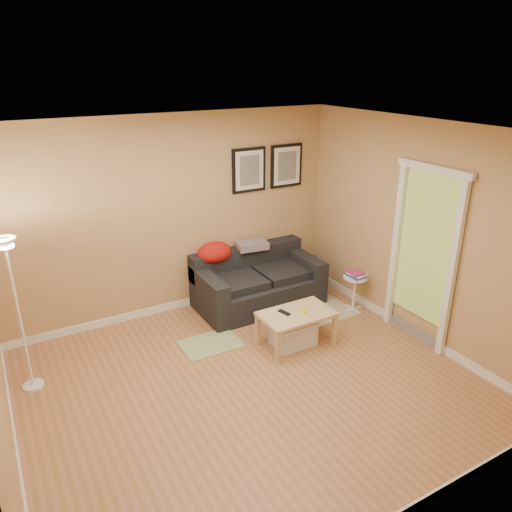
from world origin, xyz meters
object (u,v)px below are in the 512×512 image
at_px(storage_bin, 293,333).
at_px(book_stack, 356,274).
at_px(coffee_table, 296,329).
at_px(floor_lamp, 20,321).
at_px(side_table, 354,294).
at_px(sofa, 259,280).

height_order(storage_bin, book_stack, book_stack).
xyz_separation_m(coffee_table, floor_lamp, (-2.85, 0.68, 0.57)).
bearing_deg(book_stack, floor_lamp, 158.82).
bearing_deg(storage_bin, side_table, 15.04).
distance_m(sofa, side_table, 1.30).
relative_size(sofa, storage_bin, 3.37).
distance_m(storage_bin, side_table, 1.25).
xyz_separation_m(coffee_table, storage_bin, (-0.03, 0.02, -0.06)).
bearing_deg(sofa, side_table, -36.85).
height_order(coffee_table, storage_bin, coffee_table).
bearing_deg(sofa, book_stack, -35.98).
bearing_deg(sofa, floor_lamp, -171.57).
bearing_deg(side_table, storage_bin, -164.96).
relative_size(storage_bin, floor_lamp, 0.30).
relative_size(side_table, floor_lamp, 0.29).
distance_m(sofa, book_stack, 1.31).
relative_size(book_stack, floor_lamp, 0.15).
height_order(side_table, book_stack, book_stack).
xyz_separation_m(side_table, floor_lamp, (-4.02, 0.34, 0.54)).
bearing_deg(coffee_table, floor_lamp, 172.21).
xyz_separation_m(side_table, book_stack, (0.02, 0.01, 0.28)).
xyz_separation_m(book_stack, floor_lamp, (-4.04, 0.32, 0.26)).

